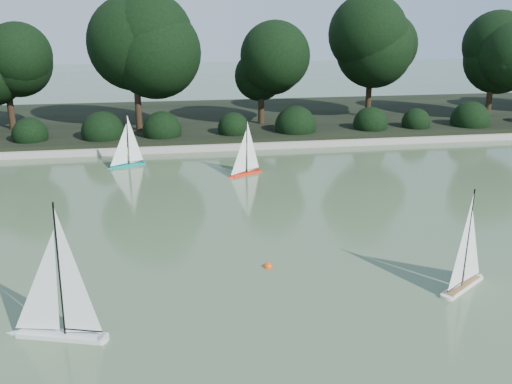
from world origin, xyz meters
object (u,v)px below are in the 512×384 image
sailboat_white_b (467,270)px  sailboat_orange (243,166)px  race_buoy (268,267)px  sailboat_teal (124,158)px  sailboat_white_a (51,316)px

sailboat_white_b → sailboat_orange: sailboat_white_b is taller
sailboat_white_b → race_buoy: (-2.76, 1.12, -0.25)m
sailboat_orange → sailboat_teal: sailboat_teal is taller
sailboat_teal → sailboat_white_b: bearing=-55.9°
sailboat_white_a → sailboat_orange: 7.72m
sailboat_white_b → race_buoy: size_ratio=10.89×
sailboat_orange → sailboat_white_b: bearing=-70.0°
sailboat_white_a → sailboat_teal: bearing=86.7°
sailboat_teal → sailboat_orange: bearing=-24.1°
sailboat_white_b → sailboat_orange: bearing=110.0°
sailboat_white_a → sailboat_orange: (3.41, 6.93, -0.06)m
sailboat_orange → race_buoy: sailboat_orange is taller
sailboat_white_a → sailboat_orange: bearing=63.8°
sailboat_teal → race_buoy: (2.55, -6.69, -0.23)m
sailboat_white_b → sailboat_teal: bearing=124.1°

